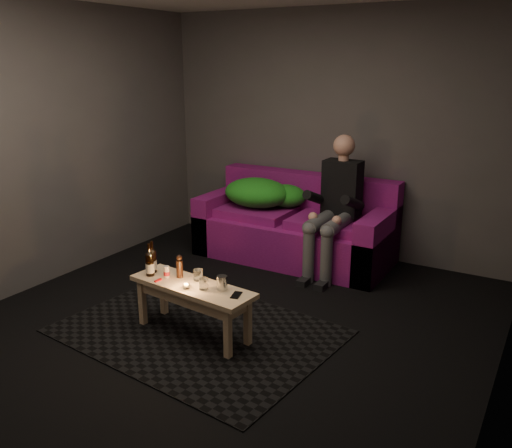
{
  "coord_description": "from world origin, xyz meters",
  "views": [
    {
      "loc": [
        2.22,
        -3.2,
        2.06
      ],
      "look_at": [
        -0.22,
        0.96,
        0.6
      ],
      "focal_mm": 38.0,
      "sensor_mm": 36.0,
      "label": 1
    }
  ],
  "objects_px": {
    "sofa": "(296,229)",
    "person": "(335,203)",
    "steel_cup": "(222,283)",
    "beer_bottle_a": "(152,261)",
    "beer_bottle_b": "(150,264)",
    "coffee_table": "(192,293)"
  },
  "relations": [
    {
      "from": "beer_bottle_a",
      "to": "beer_bottle_b",
      "type": "bearing_deg",
      "value": -65.89
    },
    {
      "from": "sofa",
      "to": "beer_bottle_a",
      "type": "xyz_separation_m",
      "value": [
        -0.33,
        -1.93,
        0.2
      ]
    },
    {
      "from": "beer_bottle_a",
      "to": "coffee_table",
      "type": "bearing_deg",
      "value": -6.15
    },
    {
      "from": "sofa",
      "to": "coffee_table",
      "type": "bearing_deg",
      "value": -87.31
    },
    {
      "from": "sofa",
      "to": "coffee_table",
      "type": "relative_size",
      "value": 1.92
    },
    {
      "from": "sofa",
      "to": "beer_bottle_b",
      "type": "distance_m",
      "value": 2.03
    },
    {
      "from": "sofa",
      "to": "beer_bottle_b",
      "type": "xyz_separation_m",
      "value": [
        -0.3,
        -2.0,
        0.2
      ]
    },
    {
      "from": "sofa",
      "to": "person",
      "type": "relative_size",
      "value": 1.5
    },
    {
      "from": "steel_cup",
      "to": "sofa",
      "type": "bearing_deg",
      "value": 100.11
    },
    {
      "from": "person",
      "to": "coffee_table",
      "type": "xyz_separation_m",
      "value": [
        -0.41,
        -1.81,
        -0.36
      ]
    },
    {
      "from": "coffee_table",
      "to": "beer_bottle_a",
      "type": "xyz_separation_m",
      "value": [
        -0.42,
        0.05,
        0.17
      ]
    },
    {
      "from": "beer_bottle_a",
      "to": "beer_bottle_b",
      "type": "distance_m",
      "value": 0.07
    },
    {
      "from": "steel_cup",
      "to": "coffee_table",
      "type": "bearing_deg",
      "value": -172.35
    },
    {
      "from": "coffee_table",
      "to": "steel_cup",
      "type": "distance_m",
      "value": 0.29
    },
    {
      "from": "sofa",
      "to": "person",
      "type": "bearing_deg",
      "value": -18.28
    },
    {
      "from": "beer_bottle_b",
      "to": "beer_bottle_a",
      "type": "bearing_deg",
      "value": 114.11
    },
    {
      "from": "person",
      "to": "coffee_table",
      "type": "relative_size",
      "value": 1.28
    },
    {
      "from": "person",
      "to": "sofa",
      "type": "bearing_deg",
      "value": 161.72
    },
    {
      "from": "sofa",
      "to": "beer_bottle_a",
      "type": "height_order",
      "value": "sofa"
    },
    {
      "from": "sofa",
      "to": "coffee_table",
      "type": "height_order",
      "value": "sofa"
    },
    {
      "from": "coffee_table",
      "to": "steel_cup",
      "type": "relative_size",
      "value": 9.82
    },
    {
      "from": "beer_bottle_b",
      "to": "steel_cup",
      "type": "distance_m",
      "value": 0.65
    }
  ]
}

